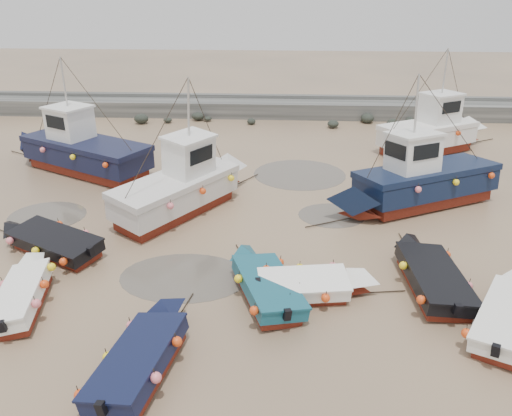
# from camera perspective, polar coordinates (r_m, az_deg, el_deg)

# --- Properties ---
(ground) EXTENTS (120.00, 120.00, 0.00)m
(ground) POSITION_cam_1_polar(r_m,az_deg,el_deg) (19.66, -1.46, -6.00)
(ground) COLOR #A0805D
(ground) RESTS_ON ground
(seawall) EXTENTS (60.00, 4.92, 1.50)m
(seawall) POSITION_cam_1_polar(r_m,az_deg,el_deg) (39.95, 1.10, 11.30)
(seawall) COLOR slate
(seawall) RESTS_ON ground
(puddle_a) EXTENTS (4.81, 4.81, 0.01)m
(puddle_a) POSITION_cam_1_polar(r_m,az_deg,el_deg) (18.84, -8.21, -7.79)
(puddle_a) COLOR #544D44
(puddle_a) RESTS_ON ground
(puddle_b) EXTENTS (3.11, 3.11, 0.01)m
(puddle_b) POSITION_cam_1_polar(r_m,az_deg,el_deg) (23.47, 8.64, -0.83)
(puddle_b) COLOR #544D44
(puddle_b) RESTS_ON ground
(puddle_c) EXTENTS (3.57, 3.57, 0.01)m
(puddle_c) POSITION_cam_1_polar(r_m,az_deg,el_deg) (25.13, -22.75, -0.81)
(puddle_c) COLOR #544D44
(puddle_c) RESTS_ON ground
(puddle_d) EXTENTS (5.17, 5.17, 0.01)m
(puddle_d) POSITION_cam_1_polar(r_m,az_deg,el_deg) (28.15, 5.00, 3.87)
(puddle_d) COLOR #544D44
(puddle_d) RESTS_ON ground
(dinghy_0) EXTENTS (2.17, 5.75, 1.43)m
(dinghy_0) POSITION_cam_1_polar(r_m,az_deg,el_deg) (18.69, -24.82, -8.44)
(dinghy_0) COLOR maroon
(dinghy_0) RESTS_ON ground
(dinghy_1) EXTENTS (2.55, 5.93, 1.43)m
(dinghy_1) POSITION_cam_1_polar(r_m,az_deg,el_deg) (14.89, -12.41, -15.79)
(dinghy_1) COLOR maroon
(dinghy_1) RESTS_ON ground
(dinghy_2) EXTENTS (3.00, 5.73, 1.43)m
(dinghy_2) POSITION_cam_1_polar(r_m,az_deg,el_deg) (17.42, 0.78, -8.37)
(dinghy_2) COLOR maroon
(dinghy_2) RESTS_ON ground
(dinghy_4) EXTENTS (5.94, 3.65, 1.43)m
(dinghy_4) POSITION_cam_1_polar(r_m,az_deg,el_deg) (21.70, -22.51, -3.28)
(dinghy_4) COLOR maroon
(dinghy_4) RESTS_ON ground
(dinghy_5) EXTENTS (5.29, 2.15, 1.43)m
(dinghy_5) POSITION_cam_1_polar(r_m,az_deg,el_deg) (17.42, 6.58, -8.50)
(dinghy_5) COLOR maroon
(dinghy_5) RESTS_ON ground
(dinghy_6) EXTENTS (2.32, 6.38, 1.43)m
(dinghy_6) POSITION_cam_1_polar(r_m,az_deg,el_deg) (18.96, 19.22, -6.94)
(dinghy_6) COLOR maroon
(dinghy_6) RESTS_ON ground
(cabin_boat_0) EXTENTS (10.24, 6.47, 6.22)m
(cabin_boat_0) POSITION_cam_1_polar(r_m,az_deg,el_deg) (29.96, -19.66, 6.46)
(cabin_boat_0) COLOR maroon
(cabin_boat_0) RESTS_ON ground
(cabin_boat_1) EXTENTS (6.26, 8.44, 6.22)m
(cabin_boat_1) POSITION_cam_1_polar(r_m,az_deg,el_deg) (23.46, -8.20, 2.83)
(cabin_boat_1) COLOR maroon
(cabin_boat_1) RESTS_ON ground
(cabin_boat_2) EXTENTS (9.57, 5.83, 6.22)m
(cabin_boat_2) POSITION_cam_1_polar(r_m,az_deg,el_deg) (24.80, 17.98, 3.01)
(cabin_boat_2) COLOR maroon
(cabin_boat_2) RESTS_ON ground
(cabin_boat_3) EXTENTS (8.56, 5.73, 6.22)m
(cabin_boat_3) POSITION_cam_1_polar(r_m,az_deg,el_deg) (33.40, 19.79, 8.39)
(cabin_boat_3) COLOR maroon
(cabin_boat_3) RESTS_ON ground
(person) EXTENTS (0.70, 0.48, 1.84)m
(person) POSITION_cam_1_polar(r_m,az_deg,el_deg) (25.38, -4.78, 1.42)
(person) COLOR #171838
(person) RESTS_ON ground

